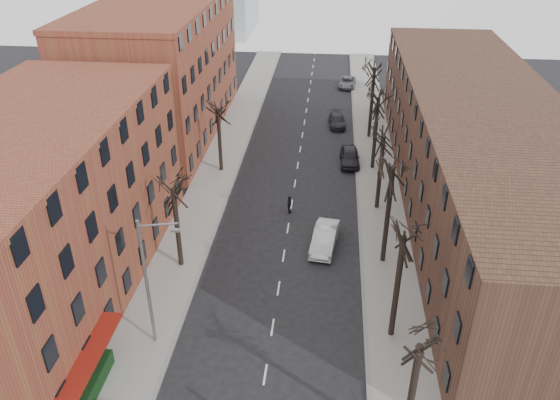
# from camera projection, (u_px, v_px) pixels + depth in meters

# --- Properties ---
(sidewalk_left) EXTENTS (4.00, 90.00, 0.15)m
(sidewalk_left) POSITION_uv_depth(u_px,v_px,m) (219.00, 166.00, 56.00)
(sidewalk_left) COLOR gray
(sidewalk_left) RESTS_ON ground
(sidewalk_right) EXTENTS (4.00, 90.00, 0.15)m
(sidewalk_right) POSITION_uv_depth(u_px,v_px,m) (377.00, 172.00, 54.66)
(sidewalk_right) COLOR gray
(sidewalk_right) RESTS_ON ground
(building_left_near) EXTENTS (12.00, 26.00, 12.00)m
(building_left_near) POSITION_uv_depth(u_px,v_px,m) (39.00, 213.00, 36.45)
(building_left_near) COLOR brown
(building_left_near) RESTS_ON ground
(building_left_far) EXTENTS (12.00, 28.00, 14.00)m
(building_left_far) POSITION_uv_depth(u_px,v_px,m) (161.00, 72.00, 60.99)
(building_left_far) COLOR brown
(building_left_far) RESTS_ON ground
(building_right) EXTENTS (12.00, 50.00, 10.00)m
(building_right) POSITION_uv_depth(u_px,v_px,m) (478.00, 152.00, 47.22)
(building_right) COLOR #4D3123
(building_right) RESTS_ON ground
(awning_left) EXTENTS (1.20, 7.00, 0.15)m
(awning_left) POSITION_uv_depth(u_px,v_px,m) (98.00, 389.00, 31.11)
(awning_left) COLOR maroon
(awning_left) RESTS_ON ground
(hedge) EXTENTS (0.80, 6.00, 1.00)m
(hedge) POSITION_uv_depth(u_px,v_px,m) (87.00, 395.00, 29.93)
(hedge) COLOR black
(hedge) RESTS_ON sidewalk_left
(tree_right_b) EXTENTS (5.20, 5.20, 10.80)m
(tree_right_b) POSITION_uv_depth(u_px,v_px,m) (391.00, 335.00, 34.86)
(tree_right_b) COLOR black
(tree_right_b) RESTS_ON ground
(tree_right_c) EXTENTS (5.20, 5.20, 11.60)m
(tree_right_c) POSITION_uv_depth(u_px,v_px,m) (382.00, 261.00, 41.77)
(tree_right_c) COLOR black
(tree_right_c) RESTS_ON ground
(tree_right_d) EXTENTS (5.20, 5.20, 10.00)m
(tree_right_d) POSITION_uv_depth(u_px,v_px,m) (376.00, 208.00, 48.68)
(tree_right_d) COLOR black
(tree_right_d) RESTS_ON ground
(tree_right_e) EXTENTS (5.20, 5.20, 10.80)m
(tree_right_e) POSITION_uv_depth(u_px,v_px,m) (372.00, 168.00, 55.59)
(tree_right_e) COLOR black
(tree_right_e) RESTS_ON ground
(tree_right_f) EXTENTS (5.20, 5.20, 11.60)m
(tree_right_f) POSITION_uv_depth(u_px,v_px,m) (369.00, 137.00, 62.50)
(tree_right_f) COLOR black
(tree_right_f) RESTS_ON ground
(tree_left_a) EXTENTS (5.20, 5.20, 9.50)m
(tree_left_a) POSITION_uv_depth(u_px,v_px,m) (182.00, 265.00, 41.32)
(tree_left_a) COLOR black
(tree_left_a) RESTS_ON ground
(tree_left_b) EXTENTS (5.20, 5.20, 9.50)m
(tree_left_b) POSITION_uv_depth(u_px,v_px,m) (221.00, 171.00, 55.14)
(tree_left_b) COLOR black
(tree_left_b) RESTS_ON ground
(streetlight) EXTENTS (2.45, 0.22, 9.03)m
(streetlight) POSITION_uv_depth(u_px,v_px,m) (149.00, 279.00, 31.87)
(streetlight) COLOR slate
(streetlight) RESTS_ON ground
(silver_sedan) EXTENTS (2.38, 5.20, 1.65)m
(silver_sedan) POSITION_uv_depth(u_px,v_px,m) (325.00, 238.00, 43.05)
(silver_sedan) COLOR silver
(silver_sedan) RESTS_ON ground
(parked_car_near) EXTENTS (2.10, 4.83, 1.62)m
(parked_car_near) POSITION_uv_depth(u_px,v_px,m) (350.00, 157.00, 56.14)
(parked_car_near) COLOR black
(parked_car_near) RESTS_ON ground
(parked_car_mid) EXTENTS (2.18, 4.63, 1.31)m
(parked_car_mid) POSITION_uv_depth(u_px,v_px,m) (337.00, 121.00, 65.23)
(parked_car_mid) COLOR black
(parked_car_mid) RESTS_ON ground
(parked_car_far) EXTENTS (2.61, 4.96, 1.33)m
(parked_car_far) POSITION_uv_depth(u_px,v_px,m) (347.00, 82.00, 78.11)
(parked_car_far) COLOR slate
(parked_car_far) RESTS_ON ground
(pedestrian_crossing) EXTENTS (0.49, 1.00, 1.65)m
(pedestrian_crossing) POSITION_uv_depth(u_px,v_px,m) (289.00, 205.00, 47.63)
(pedestrian_crossing) COLOR black
(pedestrian_crossing) RESTS_ON ground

